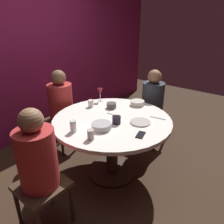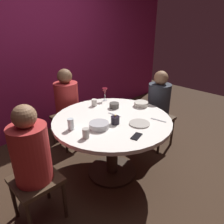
# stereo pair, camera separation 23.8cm
# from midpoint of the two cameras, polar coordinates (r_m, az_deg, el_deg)

# --- Properties ---
(ground_plane) EXTENTS (8.00, 8.00, 0.00)m
(ground_plane) POSITION_cam_midpoint_polar(r_m,az_deg,el_deg) (2.81, 2.51, -15.68)
(ground_plane) COLOR #382619
(back_wall) EXTENTS (6.00, 0.10, 2.60)m
(back_wall) POSITION_cam_midpoint_polar(r_m,az_deg,el_deg) (3.55, -17.57, 14.81)
(back_wall) COLOR maroon
(back_wall) RESTS_ON ground
(dining_table) EXTENTS (1.34, 1.34, 0.75)m
(dining_table) POSITION_cam_midpoint_polar(r_m,az_deg,el_deg) (2.48, 2.75, -5.02)
(dining_table) COLOR white
(dining_table) RESTS_ON ground
(seated_diner_left) EXTENTS (0.40, 0.40, 1.18)m
(seated_diner_left) POSITION_cam_midpoint_polar(r_m,az_deg,el_deg) (1.92, -17.49, -10.86)
(seated_diner_left) COLOR #3F2D1E
(seated_diner_left) RESTS_ON ground
(seated_diner_back) EXTENTS (0.40, 0.40, 1.17)m
(seated_diner_back) POSITION_cam_midpoint_polar(r_m,az_deg,el_deg) (3.07, -9.84, 3.11)
(seated_diner_back) COLOR #3F2D1E
(seated_diner_back) RESTS_ON ground
(seated_diner_right) EXTENTS (0.40, 0.40, 1.14)m
(seated_diner_right) POSITION_cam_midpoint_polar(r_m,az_deg,el_deg) (3.11, 14.54, 2.71)
(seated_diner_right) COLOR #3F2D1E
(seated_diner_right) RESTS_ON ground
(candle_holder) EXTENTS (0.09, 0.09, 0.11)m
(candle_holder) POSITION_cam_midpoint_polar(r_m,az_deg,el_deg) (2.28, 3.84, -2.23)
(candle_holder) COLOR black
(candle_holder) RESTS_ON dining_table
(wine_glass) EXTENTS (0.08, 0.08, 0.18)m
(wine_glass) POSITION_cam_midpoint_polar(r_m,az_deg,el_deg) (2.90, 0.44, 5.46)
(wine_glass) COLOR silver
(wine_glass) RESTS_ON dining_table
(dinner_plate) EXTENTS (0.22, 0.22, 0.01)m
(dinner_plate) POSITION_cam_midpoint_polar(r_m,az_deg,el_deg) (2.32, 10.27, -3.10)
(dinner_plate) COLOR #B2ADA3
(dinner_plate) RESTS_ON dining_table
(cell_phone) EXTENTS (0.15, 0.11, 0.01)m
(cell_phone) POSITION_cam_midpoint_polar(r_m,az_deg,el_deg) (2.08, 9.86, -6.48)
(cell_phone) COLOR black
(cell_phone) RESTS_ON dining_table
(bowl_serving_large) EXTENTS (0.20, 0.20, 0.06)m
(bowl_serving_large) POSITION_cam_midpoint_polar(r_m,az_deg,el_deg) (2.19, -0.39, -3.64)
(bowl_serving_large) COLOR #B7B7BC
(bowl_serving_large) RESTS_ON dining_table
(bowl_salad_center) EXTENTS (0.18, 0.18, 0.06)m
(bowl_salad_center) POSITION_cam_midpoint_polar(r_m,az_deg,el_deg) (2.78, 10.19, 2.08)
(bowl_salad_center) COLOR beige
(bowl_salad_center) RESTS_ON dining_table
(bowl_small_white) EXTENTS (0.12, 0.12, 0.07)m
(bowl_small_white) POSITION_cam_midpoint_polar(r_m,az_deg,el_deg) (2.68, 3.12, 1.70)
(bowl_small_white) COLOR #4C4742
(bowl_small_white) RESTS_ON dining_table
(cup_near_candle) EXTENTS (0.06, 0.06, 0.12)m
(cup_near_candle) POSITION_cam_midpoint_polar(r_m,az_deg,el_deg) (2.17, -7.88, -3.32)
(cup_near_candle) COLOR silver
(cup_near_candle) RESTS_ON dining_table
(cup_by_left_diner) EXTENTS (0.07, 0.07, 0.10)m
(cup_by_left_diner) POSITION_cam_midpoint_polar(r_m,az_deg,el_deg) (2.01, -3.65, -5.76)
(cup_by_left_diner) COLOR #B2ADA3
(cup_by_left_diner) RESTS_ON dining_table
(cup_by_right_diner) EXTENTS (0.07, 0.07, 0.09)m
(cup_by_right_diner) POSITION_cam_midpoint_polar(r_m,az_deg,el_deg) (2.74, -2.31, 2.48)
(cup_by_right_diner) COLOR silver
(cup_by_right_diner) RESTS_ON dining_table
(fork_near_plate) EXTENTS (0.03, 0.18, 0.01)m
(fork_near_plate) POSITION_cam_midpoint_polar(r_m,az_deg,el_deg) (2.50, 3.38, -0.79)
(fork_near_plate) COLOR #B7B7BC
(fork_near_plate) RESTS_ON dining_table
(knife_near_plate) EXTENTS (0.05, 0.18, 0.01)m
(knife_near_plate) POSITION_cam_midpoint_polar(r_m,az_deg,el_deg) (2.45, 15.05, -2.16)
(knife_near_plate) COLOR #B7B7BC
(knife_near_plate) RESTS_ON dining_table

